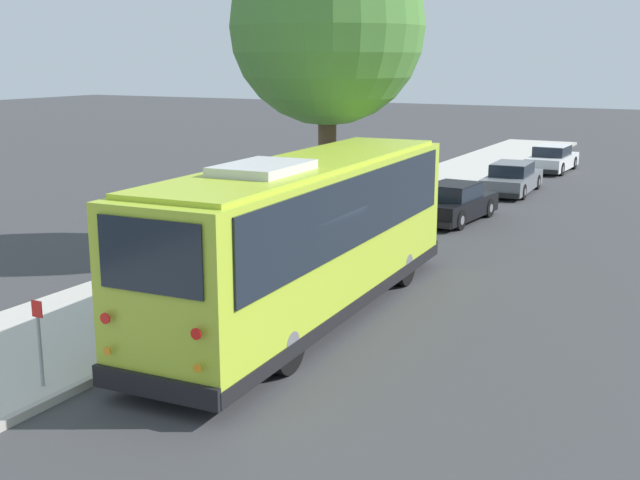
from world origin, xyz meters
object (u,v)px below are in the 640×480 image
object	(u,v)px
parked_sedan_black	(454,204)
street_tree	(330,14)
parked_sedan_white	(552,159)
sign_post_far	(123,314)
fire_hydrant	(360,226)
parked_sedan_gray	(512,179)
shuttle_bus	(309,230)
sign_post_near	(40,342)

from	to	relation	value
parked_sedan_black	street_tree	bearing A→B (deg)	167.83
parked_sedan_black	parked_sedan_white	distance (m)	14.12
parked_sedan_black	parked_sedan_white	xyz separation A→B (m)	(14.12, -0.33, -0.01)
sign_post_far	fire_hydrant	xyz separation A→B (m)	(10.47, -0.01, -0.26)
parked_sedan_white	street_tree	distance (m)	20.96
parked_sedan_gray	fire_hydrant	bearing A→B (deg)	169.94
parked_sedan_white	street_tree	size ratio (longest dim) A/B	0.46
shuttle_bus	parked_sedan_gray	size ratio (longest dim) A/B	2.36
parked_sedan_white	parked_sedan_black	bearing A→B (deg)	-179.52
shuttle_bus	street_tree	distance (m)	7.69
parked_sedan_gray	fire_hydrant	distance (m)	11.49
shuttle_bus	street_tree	xyz separation A→B (m)	(5.59, 2.36, 4.72)
sign_post_far	fire_hydrant	size ratio (longest dim) A/B	1.59
parked_sedan_black	street_tree	size ratio (longest dim) A/B	0.45
street_tree	sign_post_near	world-z (taller)	street_tree
parked_sedan_white	street_tree	xyz separation A→B (m)	(-19.96, 2.13, 6.04)
shuttle_bus	parked_sedan_black	bearing A→B (deg)	0.29
parked_sedan_black	fire_hydrant	xyz separation A→B (m)	(-4.62, 1.39, -0.06)
parked_sedan_gray	sign_post_near	distance (m)	23.91
shuttle_bus	sign_post_near	size ratio (longest dim) A/B	7.57
parked_sedan_white	sign_post_near	world-z (taller)	sign_post_near
shuttle_bus	sign_post_far	size ratio (longest dim) A/B	8.68
parked_sedan_black	sign_post_far	size ratio (longest dim) A/B	3.36
parked_sedan_black	parked_sedan_gray	world-z (taller)	parked_sedan_black
street_tree	sign_post_near	bearing A→B (deg)	-177.96
shuttle_bus	sign_post_far	xyz separation A→B (m)	(-3.65, 1.96, -1.10)
shuttle_bus	sign_post_far	distance (m)	4.29
sign_post_near	fire_hydrant	xyz separation A→B (m)	(12.48, -0.01, -0.36)
fire_hydrant	sign_post_near	bearing A→B (deg)	179.95
sign_post_far	street_tree	bearing A→B (deg)	2.49
sign_post_far	fire_hydrant	world-z (taller)	sign_post_far
shuttle_bus	parked_sedan_gray	xyz separation A→B (m)	(18.19, 0.31, -1.33)
parked_sedan_gray	sign_post_far	xyz separation A→B (m)	(-21.84, 1.65, 0.22)
sign_post_near	fire_hydrant	distance (m)	12.49
parked_sedan_gray	street_tree	xyz separation A→B (m)	(-12.59, 2.05, 6.05)
street_tree	fire_hydrant	xyz separation A→B (m)	(1.22, -0.41, -6.08)
sign_post_far	sign_post_near	bearing A→B (deg)	180.00
parked_sedan_black	sign_post_near	xyz separation A→B (m)	(-17.10, 1.40, 0.30)
street_tree	fire_hydrant	size ratio (longest dim) A/B	11.85
parked_sedan_gray	parked_sedan_white	world-z (taller)	parked_sedan_white
parked_sedan_gray	parked_sedan_white	bearing A→B (deg)	-2.47
sign_post_near	fire_hydrant	world-z (taller)	sign_post_near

